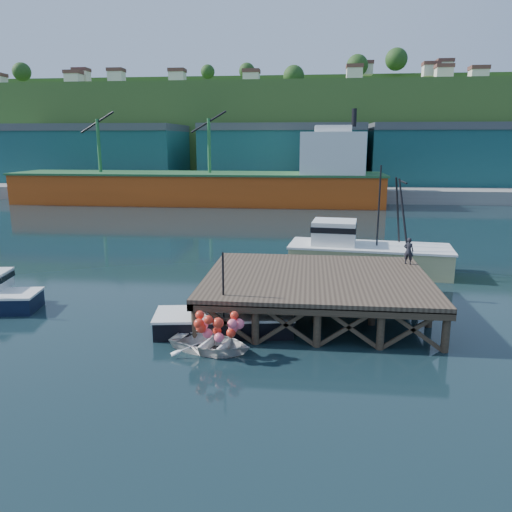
# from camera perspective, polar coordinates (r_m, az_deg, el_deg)

# --- Properties ---
(ground) EXTENTS (300.00, 300.00, 0.00)m
(ground) POSITION_cam_1_polar(r_m,az_deg,el_deg) (28.38, -4.39, -6.05)
(ground) COLOR black
(ground) RESTS_ON ground
(wharf) EXTENTS (12.00, 10.00, 2.62)m
(wharf) POSITION_cam_1_polar(r_m,az_deg,el_deg) (27.18, 6.95, -2.69)
(wharf) COLOR brown
(wharf) RESTS_ON ground
(far_quay) EXTENTS (160.00, 40.00, 2.00)m
(far_quay) POSITION_cam_1_polar(r_m,az_deg,el_deg) (96.85, 3.20, 8.09)
(far_quay) COLOR gray
(far_quay) RESTS_ON ground
(warehouse_left) EXTENTS (32.00, 16.00, 9.00)m
(warehouse_left) POSITION_cam_1_polar(r_m,az_deg,el_deg) (99.78, -17.81, 10.81)
(warehouse_left) COLOR #184C50
(warehouse_left) RESTS_ON far_quay
(warehouse_mid) EXTENTS (28.00, 16.00, 9.00)m
(warehouse_mid) POSITION_cam_1_polar(r_m,az_deg,el_deg) (91.54, 3.07, 11.25)
(warehouse_mid) COLOR #184C50
(warehouse_mid) RESTS_ON far_quay
(warehouse_right) EXTENTS (30.00, 16.00, 9.00)m
(warehouse_right) POSITION_cam_1_polar(r_m,az_deg,el_deg) (94.76, 21.82, 10.42)
(warehouse_right) COLOR #184C50
(warehouse_right) RESTS_ON far_quay
(cargo_ship) EXTENTS (55.50, 10.00, 13.75)m
(cargo_ship) POSITION_cam_1_polar(r_m,az_deg,el_deg) (75.81, -4.15, 8.47)
(cargo_ship) COLOR #C54712
(cargo_ship) RESTS_ON ground
(hillside) EXTENTS (220.00, 50.00, 22.00)m
(hillside) POSITION_cam_1_polar(r_m,az_deg,el_deg) (126.48, 4.00, 13.75)
(hillside) COLOR #2D511E
(hillside) RESTS_ON ground
(boat_black) EXTENTS (7.08, 5.89, 4.20)m
(boat_black) POSITION_cam_1_polar(r_m,az_deg,el_deg) (25.09, -3.66, -6.77)
(boat_black) COLOR black
(boat_black) RESTS_ON ground
(trawler) EXTENTS (11.78, 5.36, 7.63)m
(trawler) POSITION_cam_1_polar(r_m,az_deg,el_deg) (36.75, 12.42, 0.63)
(trawler) COLOR #C3BF7E
(trawler) RESTS_ON ground
(dinghy) EXTENTS (4.40, 3.64, 0.79)m
(dinghy) POSITION_cam_1_polar(r_m,az_deg,el_deg) (22.79, -5.20, -9.91)
(dinghy) COLOR silver
(dinghy) RESTS_ON ground
(dockworker) EXTENTS (0.69, 0.59, 1.59)m
(dockworker) POSITION_cam_1_polar(r_m,az_deg,el_deg) (30.77, 17.04, 0.56)
(dockworker) COLOR black
(dockworker) RESTS_ON wharf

